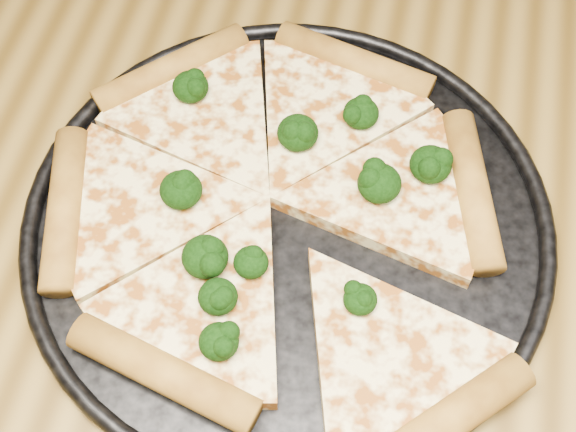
# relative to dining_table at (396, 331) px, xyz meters

# --- Properties ---
(dining_table) EXTENTS (1.20, 0.90, 0.75)m
(dining_table) POSITION_rel_dining_table_xyz_m (0.00, 0.00, 0.00)
(dining_table) COLOR brown
(dining_table) RESTS_ON ground
(pizza_pan) EXTENTS (0.41, 0.41, 0.02)m
(pizza_pan) POSITION_rel_dining_table_xyz_m (-0.10, 0.03, 0.10)
(pizza_pan) COLOR black
(pizza_pan) RESTS_ON dining_table
(pizza) EXTENTS (0.39, 0.39, 0.03)m
(pizza) POSITION_rel_dining_table_xyz_m (-0.11, 0.03, 0.11)
(pizza) COLOR #FFEA9C
(pizza) RESTS_ON pizza_pan
(broccoli_florets) EXTENTS (0.23, 0.24, 0.03)m
(broccoli_florets) POSITION_rel_dining_table_xyz_m (-0.10, 0.04, 0.12)
(broccoli_florets) COLOR black
(broccoli_florets) RESTS_ON pizza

